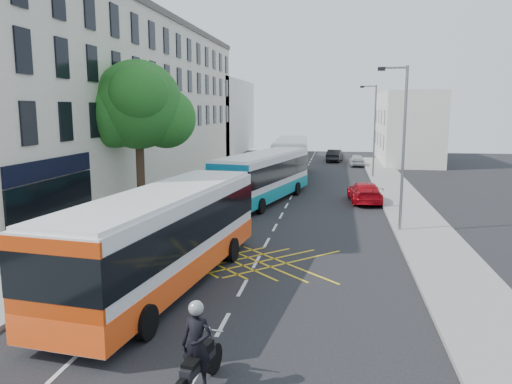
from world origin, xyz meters
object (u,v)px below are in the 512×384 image
at_px(street_tree, 138,106).
at_px(bus_far, 291,157).
at_px(distant_car_silver, 357,160).
at_px(distant_car_dark, 335,156).
at_px(red_hatchback, 365,192).
at_px(distant_car_grey, 281,161).
at_px(lamp_far, 374,126).
at_px(parked_car_blue, 80,280).
at_px(pedestrian_far, 53,237).
at_px(bus_mid, 264,176).
at_px(parked_car_silver, 82,267).
at_px(lamp_near, 402,140).
at_px(motorbike, 197,350).
at_px(bus_near, 165,236).

bearing_deg(street_tree, bus_far, 65.66).
distance_m(distant_car_silver, distant_car_dark, 4.84).
xyz_separation_m(red_hatchback, distant_car_silver, (0.25, 21.55, -0.03)).
xyz_separation_m(distant_car_grey, distant_car_silver, (7.97, 2.52, -0.05)).
relative_size(lamp_far, parked_car_blue, 1.89).
relative_size(lamp_far, pedestrian_far, 4.69).
height_order(lamp_far, distant_car_grey, lamp_far).
bearing_deg(bus_far, bus_mid, -96.29).
height_order(street_tree, parked_car_blue, street_tree).
distance_m(bus_mid, distant_car_dark, 26.84).
distance_m(red_hatchback, distant_car_grey, 20.54).
distance_m(distant_car_silver, pedestrian_far, 39.03).
height_order(lamp_far, parked_car_silver, lamp_far).
xyz_separation_m(lamp_far, distant_car_grey, (-8.96, 6.99, -3.92)).
bearing_deg(lamp_near, motorbike, -111.04).
xyz_separation_m(street_tree, lamp_near, (14.71, -2.97, -1.68)).
bearing_deg(motorbike, distant_car_dark, 96.30).
relative_size(parked_car_blue, distant_car_grey, 0.84).
xyz_separation_m(lamp_far, motorbike, (-5.95, -35.46, -3.62)).
distance_m(street_tree, bus_mid, 9.32).
xyz_separation_m(bus_mid, red_hatchback, (6.61, 0.66, -1.02)).
bearing_deg(bus_near, lamp_far, 79.61).
bearing_deg(pedestrian_far, lamp_near, -145.43).
height_order(street_tree, red_hatchback, street_tree).
distance_m(bus_near, motorbike, 7.02).
bearing_deg(bus_near, bus_mid, 92.93).
bearing_deg(distant_car_dark, lamp_near, 102.62).
height_order(street_tree, bus_near, street_tree).
bearing_deg(bus_mid, lamp_near, -29.94).
height_order(parked_car_silver, pedestrian_far, pedestrian_far).
xyz_separation_m(street_tree, red_hatchback, (13.47, 4.99, -5.61)).
xyz_separation_m(motorbike, parked_car_silver, (-5.76, 5.71, -0.30)).
bearing_deg(distant_car_grey, bus_near, -86.50).
relative_size(lamp_near, distant_car_silver, 2.09).
xyz_separation_m(bus_near, motorbike, (2.96, -6.32, -0.77)).
distance_m(parked_car_silver, distant_car_silver, 40.69).
distance_m(bus_mid, pedestrian_far, 15.87).
xyz_separation_m(parked_car_silver, distant_car_dark, (8.35, 43.49, 0.02)).
height_order(parked_car_silver, distant_car_silver, parked_car_silver).
bearing_deg(distant_car_grey, parked_car_silver, -90.86).
xyz_separation_m(red_hatchback, distant_car_grey, (-7.73, 19.04, 0.02)).
relative_size(lamp_far, bus_far, 0.65).
height_order(bus_near, bus_mid, bus_near).
height_order(parked_car_silver, distant_car_dark, distant_car_dark).
relative_size(bus_far, red_hatchback, 2.62).
height_order(bus_near, parked_car_silver, bus_near).
distance_m(red_hatchback, distant_car_silver, 21.55).
xyz_separation_m(bus_near, distant_car_grey, (-0.06, 36.13, -1.06)).
relative_size(lamp_near, red_hatchback, 1.70).
xyz_separation_m(bus_mid, motorbike, (1.90, -22.76, -0.71)).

